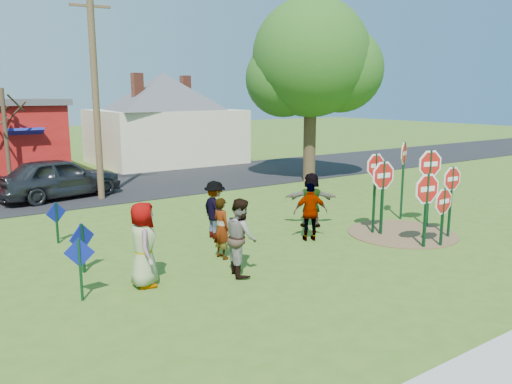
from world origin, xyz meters
TOP-DOWN VIEW (x-y plane):
  - ground at (0.00, 0.00)m, footprint 120.00×120.00m
  - road at (0.00, 11.50)m, footprint 120.00×7.50m
  - dirt_patch at (4.50, -1.00)m, footprint 3.20×3.20m
  - cream_house at (5.50, 18.00)m, footprint 9.40×9.40m
  - stop_sign_a at (3.86, -2.26)m, footprint 1.12×0.17m
  - stop_sign_b at (3.79, -0.49)m, footprint 0.95×0.06m
  - stop_sign_c at (5.29, -2.02)m, footprint 0.95×0.09m
  - stop_sign_d at (5.90, 0.20)m, footprint 0.92×0.47m
  - stop_sign_e at (4.34, -2.44)m, footprint 0.98×0.07m
  - stop_sign_f at (5.79, -0.89)m, footprint 1.15×0.28m
  - stop_sign_g at (3.88, -0.72)m, footprint 1.12×0.11m
  - blue_diamond_b at (-4.77, -0.61)m, footprint 0.55×0.28m
  - blue_diamond_c at (-4.28, 1.01)m, footprint 0.64×0.28m
  - blue_diamond_d at (-4.20, 3.79)m, footprint 0.58×0.21m
  - person_a at (-3.43, -0.58)m, footprint 0.82×1.03m
  - person_b at (-1.09, 0.10)m, footprint 0.42×0.60m
  - person_c at (-1.32, -1.15)m, footprint 0.88×1.02m
  - person_d at (-0.31, 1.78)m, footprint 0.67×1.11m
  - person_e at (1.79, 0.03)m, footprint 1.04×0.82m
  - person_f at (2.80, 1.18)m, footprint 1.60×1.33m
  - suv at (-2.62, 10.15)m, footprint 5.06×2.83m
  - utility_pole at (-1.31, 9.04)m, footprint 2.03×0.39m
  - leafy_tree at (8.41, 7.67)m, footprint 5.98×5.45m
  - bare_tree_extra at (-3.89, 13.63)m, footprint 1.80×1.80m

SIDE VIEW (x-z plane):
  - ground at x=0.00m, z-range 0.00..0.00m
  - dirt_patch at x=4.50m, z-range 0.00..0.03m
  - road at x=0.00m, z-range 0.00..0.04m
  - blue_diamond_c at x=-4.28m, z-range 0.13..1.32m
  - blue_diamond_d at x=-4.20m, z-range 0.14..1.32m
  - person_b at x=-1.09m, z-range 0.00..1.56m
  - blue_diamond_b at x=-4.77m, z-range 0.16..1.47m
  - person_e at x=1.79m, z-range 0.00..1.65m
  - person_d at x=-0.31m, z-range 0.00..1.67m
  - suv at x=-2.62m, z-range 0.04..1.67m
  - person_f at x=2.80m, z-range 0.00..1.72m
  - person_c at x=-1.32m, z-range 0.00..1.79m
  - person_a at x=-3.43m, z-range 0.00..1.85m
  - stop_sign_e at x=4.34m, z-range 0.28..2.03m
  - stop_sign_a at x=3.86m, z-range 0.38..2.56m
  - stop_sign_c at x=5.29m, z-range 0.42..2.63m
  - stop_sign_g at x=3.88m, z-range 0.43..2.77m
  - stop_sign_f at x=5.79m, z-range 0.53..3.10m
  - stop_sign_b at x=3.79m, z-range 0.57..3.10m
  - stop_sign_d at x=5.90m, z-range 0.61..3.33m
  - bare_tree_extra at x=-3.89m, z-range 0.64..5.02m
  - cream_house at x=5.50m, z-range -0.33..6.17m
  - utility_pole at x=-1.31m, z-range 0.22..8.54m
  - leafy_tree at x=8.41m, z-range 1.22..9.72m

